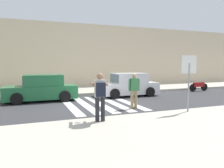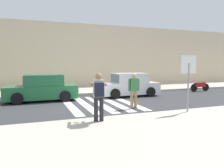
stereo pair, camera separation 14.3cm
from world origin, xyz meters
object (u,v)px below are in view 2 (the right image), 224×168
(photographer_with_backpack, at_px, (99,93))
(stop_sign, at_px, (188,71))
(parked_car_green, at_px, (42,89))
(pedestrian_crossing, at_px, (134,89))
(motorcycle, at_px, (200,86))
(parked_car_white, at_px, (128,85))

(photographer_with_backpack, bearing_deg, stop_sign, 2.64)
(parked_car_green, bearing_deg, pedestrian_crossing, -43.55)
(parked_car_green, distance_m, motorcycle, 12.05)
(stop_sign, distance_m, motorcycle, 9.06)
(photographer_with_backpack, bearing_deg, parked_car_green, 104.84)
(stop_sign, bearing_deg, pedestrian_crossing, 126.96)
(stop_sign, xyz_separation_m, parked_car_green, (-5.65, 5.95, -1.16))
(parked_car_green, height_order, motorcycle, parked_car_green)
(stop_sign, height_order, parked_car_green, stop_sign)
(photographer_with_backpack, bearing_deg, pedestrian_crossing, 42.03)
(motorcycle, bearing_deg, parked_car_green, -178.57)
(photographer_with_backpack, relative_size, parked_car_white, 0.42)
(photographer_with_backpack, height_order, motorcycle, photographer_with_backpack)
(stop_sign, distance_m, parked_car_green, 8.29)
(pedestrian_crossing, bearing_deg, motorcycle, 27.90)
(pedestrian_crossing, bearing_deg, photographer_with_backpack, -137.97)
(pedestrian_crossing, height_order, parked_car_green, pedestrian_crossing)
(parked_car_white, height_order, motorcycle, parked_car_white)
(photographer_with_backpack, relative_size, pedestrian_crossing, 1.00)
(stop_sign, distance_m, photographer_with_backpack, 4.09)
(stop_sign, relative_size, photographer_with_backpack, 1.39)
(stop_sign, height_order, photographer_with_backpack, stop_sign)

